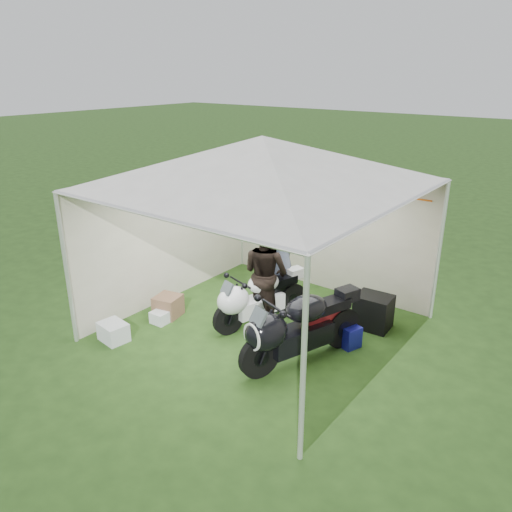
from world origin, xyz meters
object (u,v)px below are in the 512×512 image
at_px(paddock_stand, 345,334).
at_px(crate_2, 160,317).
at_px(motorcycle_white, 256,297).
at_px(motorcycle_black, 297,327).
at_px(person_blue_jacket, 281,258).
at_px(crate_0, 113,332).
at_px(equipment_box, 373,312).
at_px(crate_1, 168,306).
at_px(canopy_tent, 263,166).
at_px(person_dark_jacket, 266,273).

bearing_deg(paddock_stand, crate_2, -155.36).
bearing_deg(paddock_stand, motorcycle_white, -167.22).
bearing_deg(motorcycle_black, person_blue_jacket, 151.59).
xyz_separation_m(person_blue_jacket, crate_0, (-1.39, -2.40, -0.78)).
distance_m(person_blue_jacket, equipment_box, 1.71).
xyz_separation_m(paddock_stand, crate_2, (-2.69, -1.23, -0.07)).
bearing_deg(crate_0, crate_1, 86.52).
xyz_separation_m(paddock_stand, crate_1, (-2.77, -0.97, 0.01)).
xyz_separation_m(motorcycle_white, motorcycle_black, (1.11, -0.56, 0.08)).
bearing_deg(person_blue_jacket, canopy_tent, 17.06).
xyz_separation_m(person_dark_jacket, crate_1, (-1.39, -0.84, -0.67)).
height_order(motorcycle_black, crate_1, motorcycle_black).
distance_m(motorcycle_white, crate_1, 1.53).
xyz_separation_m(equipment_box, crate_1, (-2.87, -1.69, -0.10)).
xyz_separation_m(person_dark_jacket, crate_2, (-1.31, -1.11, -0.74)).
xyz_separation_m(motorcycle_black, equipment_box, (0.41, 1.60, -0.29)).
bearing_deg(person_blue_jacket, crate_0, -26.46).
relative_size(crate_1, crate_2, 1.48).
height_order(canopy_tent, motorcycle_black, canopy_tent).
xyz_separation_m(motorcycle_white, crate_2, (-1.27, -0.91, -0.39)).
bearing_deg(person_dark_jacket, motorcycle_white, 84.18).
bearing_deg(crate_0, equipment_box, 43.15).
bearing_deg(paddock_stand, motorcycle_black, -109.32).
height_order(motorcycle_white, crate_1, motorcycle_white).
relative_size(canopy_tent, person_dark_jacket, 3.36).
height_order(motorcycle_white, person_dark_jacket, person_dark_jacket).
bearing_deg(person_blue_jacket, equipment_box, 106.28).
xyz_separation_m(canopy_tent, motorcycle_black, (0.96, -0.52, -2.01)).
relative_size(canopy_tent, motorcycle_white, 3.28).
bearing_deg(motorcycle_black, equipment_box, 94.96).
relative_size(paddock_stand, equipment_box, 0.80).
bearing_deg(paddock_stand, crate_0, -144.40).
height_order(canopy_tent, crate_1, canopy_tent).
bearing_deg(person_blue_jacket, person_dark_jacket, 11.29).
bearing_deg(crate_2, motorcycle_black, 8.47).
height_order(motorcycle_white, person_blue_jacket, person_blue_jacket).
bearing_deg(person_dark_jacket, canopy_tent, 121.34).
bearing_deg(equipment_box, paddock_stand, -98.02).
distance_m(motorcycle_white, motorcycle_black, 1.25).
bearing_deg(crate_0, canopy_tent, 46.96).
relative_size(motorcycle_white, equipment_box, 3.16).
bearing_deg(crate_1, crate_0, -93.48).
xyz_separation_m(motorcycle_white, equipment_box, (1.52, 1.04, -0.21)).
height_order(motorcycle_white, equipment_box, motorcycle_white).
height_order(motorcycle_black, equipment_box, motorcycle_black).
relative_size(motorcycle_white, crate_1, 4.38).
distance_m(motorcycle_black, crate_1, 2.49).
xyz_separation_m(paddock_stand, person_blue_jacket, (-1.45, 0.37, 0.76)).
height_order(canopy_tent, person_blue_jacket, canopy_tent).
distance_m(person_dark_jacket, crate_2, 1.87).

